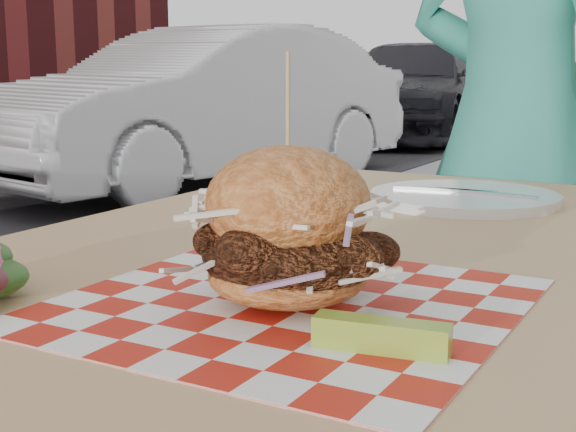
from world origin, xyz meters
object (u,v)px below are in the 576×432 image
object	(u,v)px
car_white	(204,106)
patio_table	(366,320)
patio_chair	(562,243)
car_dark	(413,90)
sandwich	(288,235)
diner	(513,125)

from	to	relation	value
car_white	patio_table	size ratio (longest dim) A/B	3.12
car_white	patio_table	world-z (taller)	car_white
patio_table	patio_chair	bearing A→B (deg)	89.20
car_white	patio_chair	world-z (taller)	car_white
car_dark	patio_table	world-z (taller)	car_dark
car_white	car_dark	world-z (taller)	car_white
car_white	patio_chair	distance (m)	4.71
sandwich	patio_chair	bearing A→B (deg)	90.30
patio_table	sandwich	bearing A→B (deg)	-84.25
patio_chair	sandwich	bearing A→B (deg)	-81.12
car_dark	sandwich	bearing A→B (deg)	-76.93
diner	car_white	world-z (taller)	diner
diner	patio_chair	size ratio (longest dim) A/B	1.71
car_dark	patio_chair	distance (m)	8.60
car_dark	sandwich	distance (m)	9.78
car_white	sandwich	size ratio (longest dim) A/B	18.31
car_white	sandwich	distance (m)	5.68
car_dark	patio_chair	xyz separation A→B (m)	(3.33, -7.93, -0.05)
car_dark	sandwich	world-z (taller)	car_dark
patio_table	sandwich	size ratio (longest dim) A/B	5.86
patio_table	patio_chair	distance (m)	1.06
car_white	patio_chair	bearing A→B (deg)	-34.24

